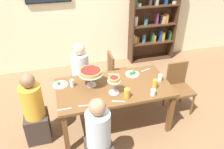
# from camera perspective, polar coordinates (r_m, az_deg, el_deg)

# --- Properties ---
(ground_plane) EXTENTS (12.00, 12.00, 0.00)m
(ground_plane) POSITION_cam_1_polar(r_m,az_deg,el_deg) (3.86, 0.40, -12.08)
(ground_plane) COLOR #846042
(rear_partition) EXTENTS (8.00, 0.12, 2.80)m
(rear_partition) POSITION_cam_1_polar(r_m,az_deg,el_deg) (5.09, -6.58, 17.15)
(rear_partition) COLOR beige
(rear_partition) RESTS_ON ground_plane
(dining_table) EXTENTS (1.70, 0.90, 0.74)m
(dining_table) POSITION_cam_1_polar(r_m,az_deg,el_deg) (3.44, 0.44, -4.22)
(dining_table) COLOR brown
(dining_table) RESTS_ON ground_plane
(bookshelf) EXTENTS (1.10, 0.30, 2.21)m
(bookshelf) POSITION_cam_1_polar(r_m,az_deg,el_deg) (5.44, 10.27, 14.49)
(bookshelf) COLOR #422819
(bookshelf) RESTS_ON ground_plane
(diner_far_left) EXTENTS (0.34, 0.34, 1.15)m
(diner_far_left) POSITION_cam_1_polar(r_m,az_deg,el_deg) (4.09, -7.81, -0.72)
(diner_far_left) COLOR #382D28
(diner_far_left) RESTS_ON ground_plane
(diner_head_west) EXTENTS (0.34, 0.34, 1.15)m
(diner_head_west) POSITION_cam_1_polar(r_m,az_deg,el_deg) (3.48, -18.89, -9.16)
(diner_head_west) COLOR #382D28
(diner_head_west) RESTS_ON ground_plane
(diner_near_left) EXTENTS (0.34, 0.34, 1.15)m
(diner_near_left) POSITION_cam_1_polar(r_m,az_deg,el_deg) (2.92, -3.36, -16.63)
(diner_near_left) COLOR #382D28
(diner_near_left) RESTS_ON ground_plane
(chair_head_east) EXTENTS (0.40, 0.40, 0.87)m
(chair_head_east) POSITION_cam_1_polar(r_m,az_deg,el_deg) (4.03, 16.42, -2.58)
(chair_head_east) COLOR brown
(chair_head_east) RESTS_ON ground_plane
(chair_far_right) EXTENTS (0.40, 0.40, 0.87)m
(chair_far_right) POSITION_cam_1_polar(r_m,az_deg,el_deg) (4.22, 1.15, 0.58)
(chair_far_right) COLOR brown
(chair_far_right) RESTS_ON ground_plane
(deep_dish_pizza_stand) EXTENTS (0.36, 0.36, 0.27)m
(deep_dish_pizza_stand) POSITION_cam_1_polar(r_m,az_deg,el_deg) (3.31, -5.40, 0.48)
(deep_dish_pizza_stand) COLOR silver
(deep_dish_pizza_stand) RESTS_ON dining_table
(personal_pizza_stand) EXTENTS (0.19, 0.19, 0.26)m
(personal_pizza_stand) POSITION_cam_1_polar(r_m,az_deg,el_deg) (3.15, 0.51, -1.81)
(personal_pizza_stand) COLOR silver
(personal_pizza_stand) RESTS_ON dining_table
(salad_plate_near_diner) EXTENTS (0.22, 0.22, 0.07)m
(salad_plate_near_diner) POSITION_cam_1_polar(r_m,az_deg,el_deg) (3.67, 5.19, 0.27)
(salad_plate_near_diner) COLOR white
(salad_plate_near_diner) RESTS_ON dining_table
(salad_plate_far_diner) EXTENTS (0.23, 0.23, 0.06)m
(salad_plate_far_diner) POSITION_cam_1_polar(r_m,az_deg,el_deg) (3.49, -13.00, -2.45)
(salad_plate_far_diner) COLOR white
(salad_plate_far_diner) RESTS_ON dining_table
(beer_glass_amber_tall) EXTENTS (0.07, 0.07, 0.14)m
(beer_glass_amber_tall) POSITION_cam_1_polar(r_m,az_deg,el_deg) (3.37, 10.79, -2.34)
(beer_glass_amber_tall) COLOR gold
(beer_glass_amber_tall) RESTS_ON dining_table
(beer_glass_amber_short) EXTENTS (0.08, 0.08, 0.14)m
(beer_glass_amber_short) POSITION_cam_1_polar(r_m,az_deg,el_deg) (3.13, 3.78, -4.77)
(beer_glass_amber_short) COLOR gold
(beer_glass_amber_short) RESTS_ON dining_table
(water_glass_clear_near) EXTENTS (0.06, 0.06, 0.12)m
(water_glass_clear_near) POSITION_cam_1_polar(r_m,az_deg,el_deg) (3.41, -10.10, -2.16)
(water_glass_clear_near) COLOR white
(water_glass_clear_near) RESTS_ON dining_table
(water_glass_clear_far) EXTENTS (0.07, 0.07, 0.09)m
(water_glass_clear_far) POSITION_cam_1_polar(r_m,az_deg,el_deg) (3.24, 10.34, -4.45)
(water_glass_clear_far) COLOR white
(water_glass_clear_far) RESTS_ON dining_table
(water_glass_clear_spare) EXTENTS (0.06, 0.06, 0.11)m
(water_glass_clear_spare) POSITION_cam_1_polar(r_m,az_deg,el_deg) (3.56, 12.07, -0.82)
(water_glass_clear_spare) COLOR white
(water_glass_clear_spare) RESTS_ON dining_table
(cutlery_fork_near) EXTENTS (0.18, 0.04, 0.00)m
(cutlery_fork_near) POSITION_cam_1_polar(r_m,az_deg,el_deg) (3.05, -6.84, -7.80)
(cutlery_fork_near) COLOR silver
(cutlery_fork_near) RESTS_ON dining_table
(cutlery_knife_near) EXTENTS (0.18, 0.07, 0.00)m
(cutlery_knife_near) POSITION_cam_1_polar(r_m,az_deg,el_deg) (3.83, 8.47, 1.14)
(cutlery_knife_near) COLOR silver
(cutlery_knife_near) RESTS_ON dining_table
(cutlery_fork_far) EXTENTS (0.18, 0.02, 0.00)m
(cutlery_fork_far) POSITION_cam_1_polar(r_m,az_deg,el_deg) (3.04, -11.91, -8.54)
(cutlery_fork_far) COLOR silver
(cutlery_fork_far) RESTS_ON dining_table
(cutlery_knife_far) EXTENTS (0.18, 0.07, 0.00)m
(cutlery_knife_far) POSITION_cam_1_polar(r_m,az_deg,el_deg) (3.67, 0.37, 0.09)
(cutlery_knife_far) COLOR silver
(cutlery_knife_far) RESTS_ON dining_table
(cutlery_spare_fork) EXTENTS (0.18, 0.07, 0.00)m
(cutlery_spare_fork) POSITION_cam_1_polar(r_m,az_deg,el_deg) (3.10, 1.68, -6.78)
(cutlery_spare_fork) COLOR silver
(cutlery_spare_fork) RESTS_ON dining_table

